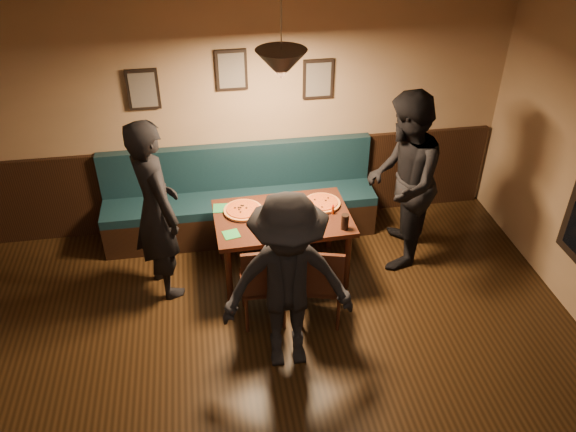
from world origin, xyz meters
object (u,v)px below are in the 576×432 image
object	(u,v)px
dining_table	(283,245)
diner_front	(288,285)
chair_near_left	(263,280)
diner_right	(402,182)
chair_near_right	(322,280)
tabasco_bottle	(333,209)
diner_left	(156,210)
booth_bench	(240,196)
soda_glass	(345,222)

from	to	relation	value
dining_table	diner_front	size ratio (longest dim) A/B	0.79
chair_near_left	diner_right	xyz separation A→B (m)	(1.51, 0.69, 0.49)
chair_near_right	tabasco_bottle	distance (m)	0.78
chair_near_right	diner_left	bearing A→B (deg)	170.04
dining_table	diner_left	xyz separation A→B (m)	(-1.20, -0.02, 0.57)
tabasco_bottle	diner_left	bearing A→B (deg)	179.24
diner_left	tabasco_bottle	distance (m)	1.70
chair_near_right	booth_bench	bearing A→B (deg)	127.90
dining_table	tabasco_bottle	distance (m)	0.65
booth_bench	diner_left	world-z (taller)	diner_left
chair_near_right	tabasco_bottle	world-z (taller)	chair_near_right
diner_left	diner_front	size ratio (longest dim) A/B	1.10
booth_bench	tabasco_bottle	xyz separation A→B (m)	(0.85, -0.81, 0.27)
chair_near_left	diner_front	xyz separation A→B (m)	(0.15, -0.54, 0.38)
chair_near_right	diner_front	distance (m)	0.73
diner_right	diner_front	size ratio (longest dim) A/B	1.13
booth_bench	diner_front	size ratio (longest dim) A/B	1.79
soda_glass	diner_right	bearing A→B (deg)	29.02
dining_table	soda_glass	world-z (taller)	soda_glass
diner_left	diner_right	size ratio (longest dim) A/B	0.98
dining_table	diner_right	xyz separation A→B (m)	(1.23, 0.07, 0.59)
dining_table	chair_near_left	distance (m)	0.69
chair_near_right	diner_front	world-z (taller)	diner_front
booth_bench	diner_right	bearing A→B (deg)	-23.74
diner_right	soda_glass	distance (m)	0.79
dining_table	diner_front	world-z (taller)	diner_front
diner_right	diner_left	bearing A→B (deg)	-66.41
booth_bench	chair_near_left	size ratio (longest dim) A/B	3.30
diner_front	tabasco_bottle	size ratio (longest dim) A/B	14.59
chair_near_right	tabasco_bottle	size ratio (longest dim) A/B	7.72
booth_bench	chair_near_right	size ratio (longest dim) A/B	3.38
chair_near_left	diner_front	bearing A→B (deg)	-74.39
diner_left	diner_front	world-z (taller)	diner_left
chair_near_right	diner_right	distance (m)	1.34
diner_front	chair_near_left	bearing A→B (deg)	106.37
chair_near_right	dining_table	bearing A→B (deg)	125.37
soda_glass	tabasco_bottle	bearing A→B (deg)	101.91
booth_bench	soda_glass	world-z (taller)	booth_bench
chair_near_left	chair_near_right	xyz separation A→B (m)	(0.54, -0.08, -0.01)
diner_left	diner_right	xyz separation A→B (m)	(2.43, 0.09, 0.02)
booth_bench	diner_front	bearing A→B (deg)	-83.41
dining_table	tabasco_bottle	bearing A→B (deg)	-6.52
booth_bench	chair_near_right	xyz separation A→B (m)	(0.61, -1.47, -0.06)
chair_near_right	diner_right	bearing A→B (deg)	53.70
booth_bench	tabasco_bottle	world-z (taller)	booth_bench
chair_near_left	soda_glass	size ratio (longest dim) A/B	5.79
dining_table	diner_left	bearing A→B (deg)	179.21
chair_near_left	chair_near_right	distance (m)	0.54
booth_bench	chair_near_left	bearing A→B (deg)	-86.90
chair_near_right	diner_left	world-z (taller)	diner_left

